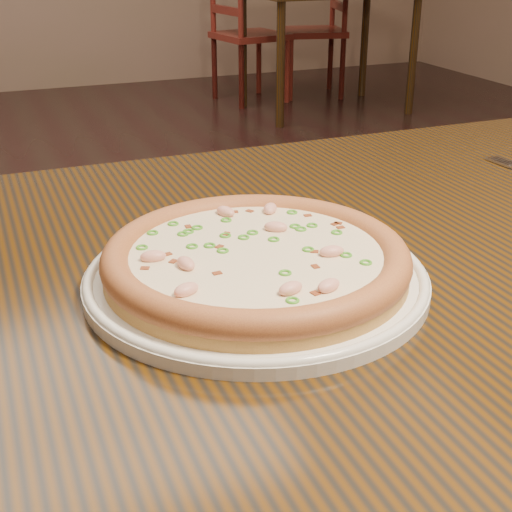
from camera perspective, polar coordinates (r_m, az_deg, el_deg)
name	(u,v)px	position (r m, az deg, el deg)	size (l,w,h in m)	color
hero_table	(337,325)	(0.82, 6.48, -5.53)	(1.20, 0.80, 0.75)	black
plate	(256,276)	(0.69, 0.00, -1.62)	(0.33, 0.33, 0.02)	white
pizza	(256,259)	(0.68, 0.00, -0.23)	(0.29, 0.29, 0.03)	tan
bg_table_right	(328,4)	(4.68, 5.79, 19.41)	(1.00, 0.70, 0.75)	black
chair_c	(243,35)	(4.93, -1.02, 17.26)	(0.49, 0.49, 0.95)	maroon
chair_d	(320,31)	(5.18, 5.15, 17.53)	(0.51, 0.51, 0.95)	maroon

